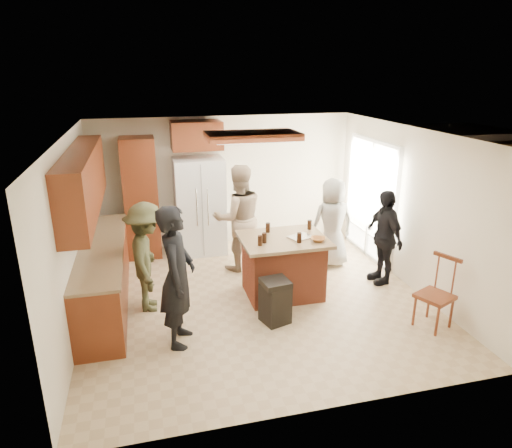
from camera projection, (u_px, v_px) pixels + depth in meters
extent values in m
plane|color=tan|center=(256.00, 298.00, 6.97)|extent=(5.00, 5.00, 0.00)
plane|color=white|center=(256.00, 133.00, 6.17)|extent=(5.00, 5.00, 0.00)
plane|color=beige|center=(225.00, 181.00, 8.87)|extent=(5.00, 0.00, 5.00)
plane|color=beige|center=(321.00, 302.00, 4.28)|extent=(5.00, 0.00, 5.00)
plane|color=beige|center=(72.00, 235.00, 5.99)|extent=(0.00, 5.00, 5.00)
plane|color=beige|center=(410.00, 208.00, 7.15)|extent=(0.00, 5.00, 5.00)
cube|color=white|center=(372.00, 200.00, 8.31)|extent=(0.02, 1.60, 2.10)
cube|color=white|center=(371.00, 201.00, 8.30)|extent=(0.08, 1.72, 2.10)
cube|color=maroon|center=(253.00, 136.00, 6.37)|extent=(1.30, 0.70, 0.10)
cube|color=white|center=(253.00, 140.00, 6.39)|extent=(1.10, 0.50, 0.02)
cube|color=olive|center=(437.00, 249.00, 9.01)|extent=(3.00, 3.00, 0.10)
cube|color=#593319|center=(456.00, 188.00, 9.39)|extent=(1.40, 1.60, 2.00)
imported|color=black|center=(177.00, 277.00, 5.59)|extent=(0.63, 0.76, 1.82)
imported|color=tan|center=(239.00, 218.00, 7.75)|extent=(0.93, 0.61, 1.84)
imported|color=gray|center=(332.00, 223.00, 7.93)|extent=(0.78, 0.52, 1.57)
imported|color=black|center=(384.00, 237.00, 7.30)|extent=(0.51, 0.93, 1.55)
imported|color=#3C3D24|center=(147.00, 257.00, 6.45)|extent=(0.52, 1.05, 1.60)
cube|color=maroon|center=(104.00, 276.00, 6.69)|extent=(0.60, 3.00, 0.88)
cube|color=#846B4C|center=(101.00, 247.00, 6.54)|extent=(0.64, 3.00, 0.04)
cube|color=maroon|center=(83.00, 181.00, 6.20)|extent=(0.35, 3.00, 0.85)
cube|color=maroon|center=(141.00, 198.00, 8.27)|extent=(0.60, 0.60, 2.20)
cube|color=maroon|center=(196.00, 135.00, 8.16)|extent=(0.90, 0.60, 0.50)
cube|color=white|center=(200.00, 206.00, 8.50)|extent=(0.90, 0.72, 1.80)
cube|color=gray|center=(202.00, 212.00, 8.17)|extent=(0.01, 0.01, 1.71)
cylinder|color=silver|center=(197.00, 208.00, 8.09)|extent=(0.02, 0.02, 0.70)
cylinder|color=silver|center=(208.00, 207.00, 8.14)|extent=(0.02, 0.02, 0.70)
cube|color=#963E26|center=(283.00, 268.00, 6.97)|extent=(1.10, 0.85, 0.88)
cube|color=olive|center=(284.00, 239.00, 6.82)|extent=(1.28, 1.03, 0.05)
cube|color=silver|center=(300.00, 237.00, 6.82)|extent=(0.42, 0.37, 0.02)
imported|color=brown|center=(318.00, 239.00, 6.68)|extent=(0.28, 0.28, 0.05)
cylinder|color=black|center=(264.00, 238.00, 6.60)|extent=(0.07, 0.07, 0.15)
cylinder|color=black|center=(268.00, 228.00, 7.03)|extent=(0.07, 0.07, 0.15)
cylinder|color=black|center=(310.00, 225.00, 7.16)|extent=(0.07, 0.07, 0.15)
cylinder|color=black|center=(299.00, 238.00, 6.61)|extent=(0.07, 0.07, 0.15)
cylinder|color=black|center=(260.00, 240.00, 6.50)|extent=(0.07, 0.07, 0.15)
cube|color=black|center=(275.00, 304.00, 6.25)|extent=(0.43, 0.43, 0.55)
cube|color=black|center=(275.00, 283.00, 6.14)|extent=(0.40, 0.40, 0.08)
cube|color=maroon|center=(435.00, 296.00, 6.07)|extent=(0.55, 0.55, 0.05)
cylinder|color=maroon|center=(437.00, 321.00, 5.92)|extent=(0.05, 0.05, 0.44)
cylinder|color=maroon|center=(451.00, 313.00, 6.12)|extent=(0.05, 0.05, 0.44)
cylinder|color=maroon|center=(414.00, 311.00, 6.18)|extent=(0.05, 0.05, 0.44)
cylinder|color=maroon|center=(429.00, 303.00, 6.37)|extent=(0.05, 0.05, 0.44)
cube|color=maroon|center=(448.00, 257.00, 6.02)|extent=(0.20, 0.38, 0.05)
cylinder|color=maroon|center=(454.00, 277.00, 6.01)|extent=(0.03, 0.03, 0.50)
cylinder|color=maroon|center=(437.00, 271.00, 6.19)|extent=(0.03, 0.03, 0.50)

